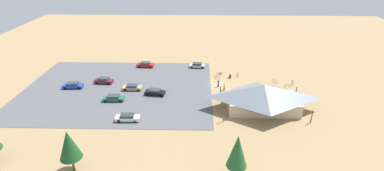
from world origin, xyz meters
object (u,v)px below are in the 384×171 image
(car_blue_near_entry, at_px, (73,85))
(visitor_at_bikes, at_px, (224,86))
(car_silver_front_row, at_px, (197,65))
(bike_pavilion, at_px, (263,96))
(trash_bin, at_px, (230,76))
(car_green_far_end, at_px, (114,98))
(bicycle_red_front_row, at_px, (217,78))
(car_red_by_curb, at_px, (145,64))
(car_maroon_inner_stall, at_px, (104,80))
(pine_far_east, at_px, (237,151))
(bicycle_black_yard_front, at_px, (253,89))
(bicycle_purple_yard_left, at_px, (293,83))
(car_white_second_row, at_px, (127,117))
(bicycle_white_edge_north, at_px, (219,74))
(bicycle_green_yard_right, at_px, (288,86))
(bicycle_yellow_lone_west, at_px, (275,81))
(bicycle_silver_near_sign, at_px, (265,89))
(lot_sign, at_px, (220,75))
(pine_west, at_px, (69,145))
(car_black_aisle_side, at_px, (155,92))
(visitor_by_pavilion, at_px, (218,83))
(bicycle_blue_edge_south, at_px, (237,75))
(car_tan_mid_lot, at_px, (132,87))

(car_blue_near_entry, xyz_separation_m, visitor_at_bikes, (-35.27, 0.23, 0.23))
(car_silver_front_row, bearing_deg, bike_pavilion, 120.74)
(bike_pavilion, xyz_separation_m, trash_bin, (5.06, -15.65, -2.59))
(car_green_far_end, bearing_deg, car_blue_near_entry, -28.43)
(bicycle_red_front_row, relative_size, car_red_by_curb, 0.30)
(car_silver_front_row, bearing_deg, car_maroon_inner_stall, 25.57)
(pine_far_east, bearing_deg, bicycle_black_yard_front, -103.89)
(bike_pavilion, distance_m, visitor_at_bikes, 11.32)
(bicycle_purple_yard_left, bearing_deg, car_red_by_curb, -15.35)
(trash_bin, height_order, bicycle_black_yard_front, same)
(car_blue_near_entry, distance_m, car_white_second_row, 21.18)
(bicycle_white_edge_north, bearing_deg, bike_pavilion, 113.65)
(bicycle_green_yard_right, bearing_deg, car_blue_near_entry, 2.14)
(car_blue_near_entry, bearing_deg, bicycle_purple_yard_left, -176.07)
(bicycle_yellow_lone_west, height_order, bicycle_white_edge_north, bicycle_white_edge_north)
(bicycle_yellow_lone_west, height_order, bicycle_silver_near_sign, bicycle_silver_near_sign)
(lot_sign, distance_m, car_red_by_curb, 21.71)
(bicycle_yellow_lone_west, bearing_deg, bicycle_purple_yard_left, 170.91)
(pine_west, bearing_deg, bike_pavilion, -148.77)
(bike_pavilion, xyz_separation_m, pine_far_east, (7.56, 20.10, 1.71))
(bike_pavilion, xyz_separation_m, bicycle_red_front_row, (8.44, -14.77, -2.66))
(car_silver_front_row, bearing_deg, car_black_aisle_side, 60.92)
(car_maroon_inner_stall, bearing_deg, pine_far_east, 131.74)
(bicycle_red_front_row, relative_size, car_white_second_row, 0.31)
(bicycle_purple_yard_left, height_order, visitor_at_bikes, visitor_at_bikes)
(visitor_by_pavilion, bearing_deg, car_white_second_row, 40.59)
(car_blue_near_entry, bearing_deg, lot_sign, -171.50)
(bicycle_blue_edge_south, xyz_separation_m, car_silver_front_row, (10.33, -5.80, 0.35))
(bicycle_blue_edge_south, distance_m, car_green_far_end, 31.38)
(bicycle_blue_edge_south, height_order, car_white_second_row, car_white_second_row)
(pine_west, xyz_separation_m, visitor_by_pavilion, (-22.97, -29.34, -3.54))
(car_red_by_curb, relative_size, car_blue_near_entry, 0.99)
(car_red_by_curb, relative_size, car_silver_front_row, 1.06)
(car_blue_near_entry, height_order, car_silver_front_row, same)
(pine_far_east, xyz_separation_m, car_black_aisle_side, (15.12, -25.89, -4.05))
(bicycle_black_yard_front, bearing_deg, bicycle_silver_near_sign, -179.96)
(bicycle_purple_yard_left, distance_m, car_silver_front_row, 25.21)
(pine_west, height_order, bicycle_yellow_lone_west, pine_west)
(bicycle_purple_yard_left, bearing_deg, car_white_second_row, 25.87)
(car_tan_mid_lot, height_order, car_white_second_row, car_white_second_row)
(bicycle_purple_yard_left, height_order, bicycle_red_front_row, bicycle_red_front_row)
(pine_far_east, relative_size, bicycle_black_yard_front, 4.10)
(pine_far_east, bearing_deg, car_blue_near_entry, -39.74)
(lot_sign, height_order, car_green_far_end, lot_sign)
(car_green_far_end, bearing_deg, bicycle_red_front_row, -152.13)
(bike_pavilion, height_order, bicycle_silver_near_sign, bike_pavilion)
(visitor_by_pavilion, bearing_deg, car_red_by_curb, -32.36)
(bicycle_green_yard_right, xyz_separation_m, car_blue_near_entry, (50.41, 1.89, 0.36))
(bicycle_yellow_lone_west, xyz_separation_m, car_blue_near_entry, (48.01, 4.22, 0.33))
(trash_bin, bearing_deg, bicycle_purple_yard_left, 167.54)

